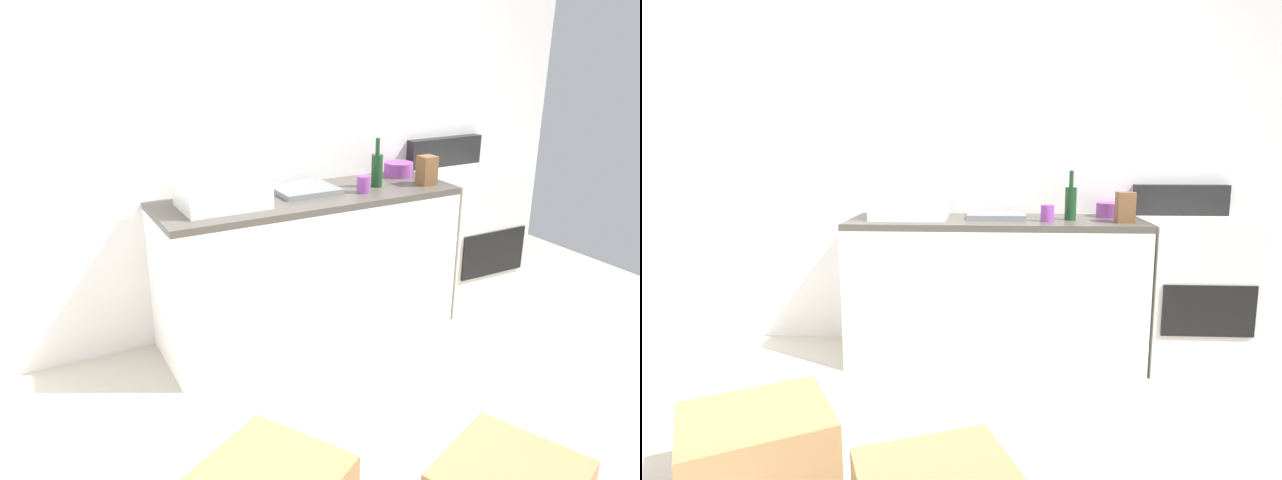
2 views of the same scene
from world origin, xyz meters
TOP-DOWN VIEW (x-y plane):
  - ground_plane at (0.00, 0.00)m, footprint 6.00×6.00m
  - wall_back at (0.00, 1.55)m, footprint 5.00×0.10m
  - kitchen_counter at (0.30, 1.20)m, footprint 1.80×0.60m
  - stove_oven at (1.52, 1.21)m, footprint 0.60×0.61m
  - microwave at (-0.23, 1.19)m, footprint 0.46×0.34m
  - sink_basin at (0.31, 1.27)m, footprint 0.36×0.32m
  - wine_bottle at (0.76, 1.18)m, footprint 0.07×0.07m
  - coffee_mug at (0.62, 1.09)m, footprint 0.08×0.08m
  - knife_block at (1.07, 1.07)m, footprint 0.10×0.10m
  - mixing_bowl at (1.05, 1.35)m, footprint 0.19×0.19m

SIDE VIEW (x-z plane):
  - ground_plane at x=0.00m, z-range 0.00..0.00m
  - kitchen_counter at x=0.30m, z-range 0.00..0.90m
  - stove_oven at x=1.52m, z-range -0.08..1.02m
  - sink_basin at x=0.31m, z-range 0.90..0.93m
  - mixing_bowl at x=1.05m, z-range 0.90..0.99m
  - coffee_mug at x=0.62m, z-range 0.90..1.00m
  - knife_block at x=1.07m, z-range 0.90..1.08m
  - wine_bottle at x=0.76m, z-range 0.86..1.16m
  - microwave at x=-0.23m, z-range 0.90..1.17m
  - wall_back at x=0.00m, z-range 0.00..2.60m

